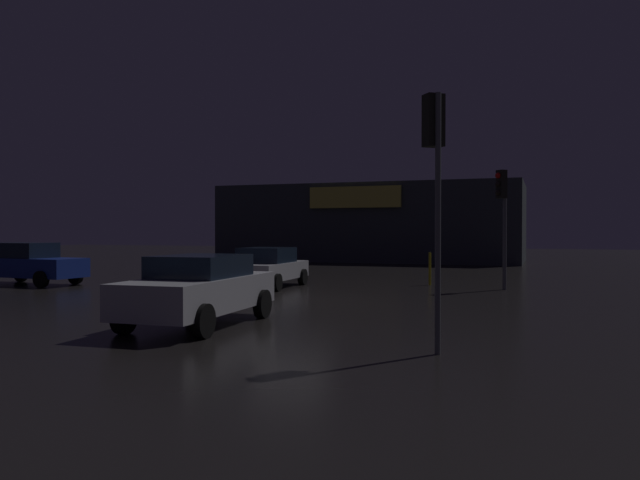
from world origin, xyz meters
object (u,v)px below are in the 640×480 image
(store_building, at_px, (373,223))
(car_far, at_px, (29,263))
(car_crossing, at_px, (267,267))
(car_near, at_px, (199,289))
(traffic_signal_cross_left, at_px, (502,204))
(traffic_signal_main, at_px, (434,153))

(store_building, xyz_separation_m, car_far, (-7.53, -24.32, -1.82))
(car_crossing, bearing_deg, car_near, -74.61)
(car_far, bearing_deg, car_crossing, 12.36)
(car_far, bearing_deg, traffic_signal_cross_left, 12.76)
(store_building, relative_size, car_far, 4.48)
(traffic_signal_cross_left, distance_m, car_near, 12.68)
(store_building, relative_size, car_near, 4.46)
(store_building, distance_m, traffic_signal_cross_left, 22.73)
(traffic_signal_main, distance_m, traffic_signal_cross_left, 12.43)
(traffic_signal_cross_left, distance_m, car_crossing, 8.87)
(car_far, distance_m, car_crossing, 9.61)
(store_building, bearing_deg, traffic_signal_cross_left, -63.32)
(store_building, height_order, car_near, store_building)
(traffic_signal_main, relative_size, car_near, 0.96)
(car_far, xyz_separation_m, car_crossing, (9.39, 2.06, -0.07))
(traffic_signal_main, distance_m, car_far, 19.45)
(traffic_signal_main, xyz_separation_m, car_crossing, (-7.96, 10.46, -2.70))
(traffic_signal_cross_left, distance_m, car_far, 18.31)
(store_building, distance_m, car_far, 25.52)
(traffic_signal_cross_left, xyz_separation_m, car_near, (-5.85, -11.02, -2.25))
(traffic_signal_main, relative_size, car_crossing, 1.04)
(traffic_signal_cross_left, bearing_deg, car_near, -117.94)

